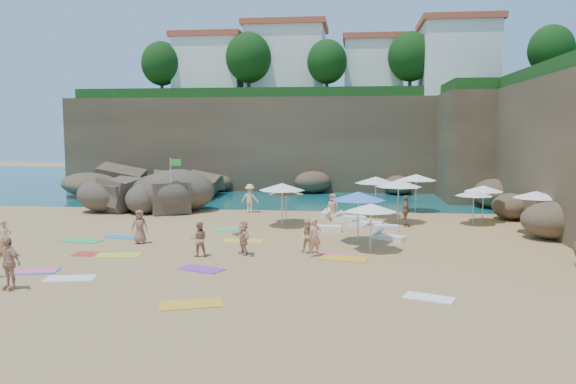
# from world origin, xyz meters

# --- Properties ---
(ground) EXTENTS (120.00, 120.00, 0.00)m
(ground) POSITION_xyz_m (0.00, 0.00, 0.00)
(ground) COLOR tan
(ground) RESTS_ON ground
(seawater) EXTENTS (120.00, 120.00, 0.00)m
(seawater) POSITION_xyz_m (0.00, 30.00, 0.00)
(seawater) COLOR #0C4751
(seawater) RESTS_ON ground
(cliff_back) EXTENTS (44.00, 8.00, 8.00)m
(cliff_back) POSITION_xyz_m (2.00, 25.00, 4.00)
(cliff_back) COLOR brown
(cliff_back) RESTS_ON ground
(cliff_corner) EXTENTS (10.00, 12.00, 8.00)m
(cliff_corner) POSITION_xyz_m (17.00, 20.00, 4.00)
(cliff_corner) COLOR brown
(cliff_corner) RESTS_ON ground
(rock_promontory) EXTENTS (12.00, 7.00, 2.00)m
(rock_promontory) POSITION_xyz_m (-11.00, 16.00, 0.00)
(rock_promontory) COLOR brown
(rock_promontory) RESTS_ON ground
(clifftop_buildings) EXTENTS (28.48, 9.48, 7.00)m
(clifftop_buildings) POSITION_xyz_m (2.96, 25.79, 11.24)
(clifftop_buildings) COLOR white
(clifftop_buildings) RESTS_ON cliff_back
(clifftop_trees) EXTENTS (35.60, 23.82, 4.40)m
(clifftop_trees) POSITION_xyz_m (4.78, 19.52, 11.26)
(clifftop_trees) COLOR #11380F
(clifftop_trees) RESTS_ON ground
(marina_masts) EXTENTS (3.10, 0.10, 6.00)m
(marina_masts) POSITION_xyz_m (-16.50, 30.00, 3.00)
(marina_masts) COLOR white
(marina_masts) RESTS_ON ground
(rock_outcrop) EXTENTS (7.27, 5.55, 2.84)m
(rock_outcrop) POSITION_xyz_m (-8.06, 8.97, 0.00)
(rock_outcrop) COLOR brown
(rock_outcrop) RESTS_ON ground
(flag_pole) EXTENTS (0.69, 0.07, 3.55)m
(flag_pole) POSITION_xyz_m (-5.55, 7.05, 2.27)
(flag_pole) COLOR silver
(flag_pole) RESTS_ON ground
(parasol_0) EXTENTS (2.57, 2.57, 2.43)m
(parasol_0) POSITION_xyz_m (6.73, 8.09, 2.23)
(parasol_0) COLOR silver
(parasol_0) RESTS_ON ground
(parasol_1) EXTENTS (2.59, 2.59, 2.45)m
(parasol_1) POSITION_xyz_m (7.91, 5.93, 2.24)
(parasol_1) COLOR silver
(parasol_1) RESTS_ON ground
(parasol_2) EXTENTS (2.55, 2.55, 2.41)m
(parasol_2) POSITION_xyz_m (9.38, 10.56, 2.21)
(parasol_2) COLOR silver
(parasol_2) RESTS_ON ground
(parasol_3) EXTENTS (2.30, 2.30, 2.18)m
(parasol_3) POSITION_xyz_m (14.51, 3.29, 2.00)
(parasol_3) COLOR silver
(parasol_3) RESTS_ON ground
(parasol_4) EXTENTS (2.20, 2.20, 2.08)m
(parasol_4) POSITION_xyz_m (12.74, 6.88, 1.91)
(parasol_4) COLOR silver
(parasol_4) RESTS_ON ground
(parasol_5) EXTENTS (2.51, 2.51, 2.37)m
(parasol_5) POSITION_xyz_m (1.56, 3.92, 2.18)
(parasol_5) COLOR silver
(parasol_5) RESTS_ON ground
(parasol_6) EXTENTS (2.03, 2.03, 1.92)m
(parasol_6) POSITION_xyz_m (1.61, 5.42, 1.76)
(parasol_6) COLOR silver
(parasol_6) RESTS_ON ground
(parasol_7) EXTENTS (2.03, 2.03, 1.92)m
(parasol_7) POSITION_xyz_m (11.99, 5.76, 1.76)
(parasol_7) COLOR silver
(parasol_7) RESTS_ON ground
(parasol_10) EXTENTS (2.53, 2.53, 2.39)m
(parasol_10) POSITION_xyz_m (5.63, -0.02, 2.20)
(parasol_10) COLOR silver
(parasol_10) RESTS_ON ground
(parasol_11) EXTENTS (2.21, 2.21, 2.09)m
(parasol_11) POSITION_xyz_m (6.16, -1.81, 1.91)
(parasol_11) COLOR silver
(parasol_11) RESTS_ON ground
(lounger_0) EXTENTS (1.92, 0.67, 0.30)m
(lounger_0) POSITION_xyz_m (5.14, 6.16, 0.15)
(lounger_0) COLOR white
(lounger_0) RESTS_ON ground
(lounger_1) EXTENTS (1.91, 0.91, 0.29)m
(lounger_1) POSITION_xyz_m (6.07, 4.47, 0.14)
(lounger_1) COLOR white
(lounger_1) RESTS_ON ground
(lounger_2) EXTENTS (2.07, 1.60, 0.31)m
(lounger_2) POSITION_xyz_m (4.47, 7.44, 0.16)
(lounger_2) COLOR silver
(lounger_2) RESTS_ON ground
(lounger_3) EXTENTS (1.90, 0.66, 0.29)m
(lounger_3) POSITION_xyz_m (6.79, 3.28, 0.15)
(lounger_3) COLOR silver
(lounger_3) RESTS_ON ground
(lounger_4) EXTENTS (1.57, 1.28, 0.24)m
(lounger_4) POSITION_xyz_m (7.13, 0.82, 0.12)
(lounger_4) COLOR white
(lounger_4) RESTS_ON ground
(lounger_5) EXTENTS (1.90, 0.66, 0.29)m
(lounger_5) POSITION_xyz_m (3.86, 2.80, 0.15)
(lounger_5) COLOR white
(lounger_5) RESTS_ON ground
(towel_0) EXTENTS (1.80, 1.15, 0.03)m
(towel_0) POSITION_xyz_m (-6.29, -6.86, 0.01)
(towel_0) COLOR blue
(towel_0) RESTS_ON ground
(towel_1) EXTENTS (1.87, 1.29, 0.03)m
(towel_1) POSITION_xyz_m (-6.37, -6.74, 0.01)
(towel_1) COLOR #E85A86
(towel_1) RESTS_ON ground
(towel_2) EXTENTS (2.06, 1.49, 0.03)m
(towel_2) POSITION_xyz_m (0.59, -10.00, 0.02)
(towel_2) COLOR gold
(towel_2) RESTS_ON ground
(towel_3) EXTENTS (1.98, 1.16, 0.03)m
(towel_3) POSITION_xyz_m (-7.32, -1.17, 0.02)
(towel_3) COLOR #32AF5C
(towel_3) RESTS_ON ground
(towel_4) EXTENTS (1.88, 1.03, 0.03)m
(towel_4) POSITION_xyz_m (-4.33, -3.88, 0.02)
(towel_4) COLOR #CAD638
(towel_4) RESTS_ON ground
(towel_5) EXTENTS (1.86, 1.22, 0.03)m
(towel_5) POSITION_xyz_m (-4.49, -7.63, 0.02)
(towel_5) COLOR white
(towel_5) RESTS_ON ground
(towel_6) EXTENTS (1.85, 1.39, 0.03)m
(towel_6) POSITION_xyz_m (-0.24, -5.79, 0.01)
(towel_6) COLOR purple
(towel_6) RESTS_ON ground
(towel_7) EXTENTS (1.78, 0.98, 0.03)m
(towel_7) POSITION_xyz_m (-5.42, -3.79, 0.02)
(towel_7) COLOR red
(towel_7) RESTS_ON ground
(towel_8) EXTENTS (1.75, 1.13, 0.03)m
(towel_8) POSITION_xyz_m (-5.85, -0.03, 0.01)
(towel_8) COLOR #2380BC
(towel_8) RESTS_ON ground
(towel_9) EXTENTS (1.67, 1.17, 0.03)m
(towel_9) POSITION_xyz_m (4.78, -2.71, 0.01)
(towel_9) COLOR #E0577B
(towel_9) RESTS_ON ground
(towel_10) EXTENTS (2.08, 1.34, 0.03)m
(towel_10) POSITION_xyz_m (5.04, -3.39, 0.02)
(towel_10) COLOR gold
(towel_10) RESTS_ON ground
(towel_11) EXTENTS (1.74, 1.27, 0.03)m
(towel_11) POSITION_xyz_m (-1.06, 2.69, 0.01)
(towel_11) COLOR #38C57E
(towel_11) RESTS_ON ground
(towel_12) EXTENTS (1.96, 1.11, 0.03)m
(towel_12) POSITION_xyz_m (0.28, -0.31, 0.02)
(towel_12) COLOR yellow
(towel_12) RESTS_ON ground
(towel_13) EXTENTS (1.70, 1.25, 0.03)m
(towel_13) POSITION_xyz_m (7.78, -8.48, 0.01)
(towel_13) COLOR white
(towel_13) RESTS_ON ground
(person_stand_0) EXTENTS (0.65, 0.52, 1.55)m
(person_stand_0) POSITION_xyz_m (-8.84, -4.73, 0.77)
(person_stand_0) COLOR tan
(person_stand_0) RESTS_ON ground
(person_stand_1) EXTENTS (0.80, 0.68, 1.46)m
(person_stand_1) POSITION_xyz_m (-0.92, -3.64, 0.73)
(person_stand_1) COLOR tan
(person_stand_1) RESTS_ON ground
(person_stand_2) EXTENTS (1.24, 0.68, 1.81)m
(person_stand_2) POSITION_xyz_m (-1.13, 8.91, 0.91)
(person_stand_2) COLOR #FAD08E
(person_stand_2) RESTS_ON ground
(person_stand_3) EXTENTS (0.43, 1.01, 1.70)m
(person_stand_3) POSITION_xyz_m (8.23, 4.78, 0.85)
(person_stand_3) COLOR #8D6046
(person_stand_3) RESTS_ON ground
(person_stand_4) EXTENTS (0.87, 0.71, 1.56)m
(person_stand_4) POSITION_xyz_m (4.21, 6.38, 0.78)
(person_stand_4) COLOR tan
(person_stand_4) RESTS_ON ground
(person_stand_5) EXTENTS (1.43, 0.75, 1.49)m
(person_stand_5) POSITION_xyz_m (-6.85, 10.76, 0.74)
(person_stand_5) COLOR #BC6E5E
(person_stand_5) RESTS_ON ground
(person_lie_1) EXTENTS (1.46, 1.94, 0.42)m
(person_lie_1) POSITION_xyz_m (-5.79, -9.13, 0.21)
(person_lie_1) COLOR tan
(person_lie_1) RESTS_ON ground
(person_lie_2) EXTENTS (1.01, 1.63, 0.41)m
(person_lie_2) POSITION_xyz_m (-4.37, -1.39, 0.20)
(person_lie_2) COLOR #9A5E4D
(person_lie_2) RESTS_ON ground
(person_lie_3) EXTENTS (1.91, 1.90, 0.38)m
(person_lie_3) POSITION_xyz_m (0.82, -3.10, 0.19)
(person_lie_3) COLOR tan
(person_lie_3) RESTS_ON ground
(person_lie_4) EXTENTS (1.22, 1.64, 0.37)m
(person_lie_4) POSITION_xyz_m (3.84, -3.08, 0.19)
(person_lie_4) COLOR tan
(person_lie_4) RESTS_ON ground
(person_lie_5) EXTENTS (0.94, 1.53, 0.54)m
(person_lie_5) POSITION_xyz_m (3.51, -2.57, 0.27)
(person_lie_5) COLOR #E4B682
(person_lie_5) RESTS_ON ground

